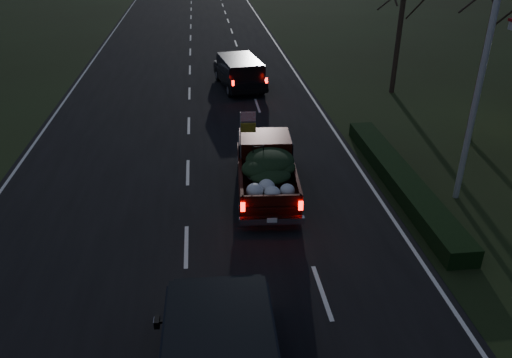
{
  "coord_description": "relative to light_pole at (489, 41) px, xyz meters",
  "views": [
    {
      "loc": [
        0.71,
        -12.55,
        8.78
      ],
      "look_at": [
        2.31,
        1.69,
        1.3
      ],
      "focal_mm": 35.0,
      "sensor_mm": 36.0,
      "label": 1
    }
  ],
  "objects": [
    {
      "name": "hedge_row",
      "position": [
        -1.7,
        1.0,
        -5.18
      ],
      "size": [
        1.0,
        10.0,
        0.6
      ],
      "primitive_type": "cube",
      "color": "black",
      "rests_on": "ground"
    },
    {
      "name": "lead_suv",
      "position": [
        -6.56,
        13.75,
        -4.4
      ],
      "size": [
        2.81,
        5.22,
        1.42
      ],
      "rotation": [
        0.0,
        0.0,
        0.16
      ],
      "color": "black",
      "rests_on": "ground"
    },
    {
      "name": "light_pole",
      "position": [
        0.0,
        0.0,
        0.0
      ],
      "size": [
        0.5,
        0.9,
        9.16
      ],
      "color": "silver",
      "rests_on": "ground"
    },
    {
      "name": "pickup_truck",
      "position": [
        -6.65,
        1.21,
        -4.47
      ],
      "size": [
        2.31,
        5.29,
        2.71
      ],
      "rotation": [
        0.0,
        0.0,
        -0.07
      ],
      "color": "black",
      "rests_on": "ground"
    },
    {
      "name": "ground",
      "position": [
        -9.5,
        -2.0,
        -5.48
      ],
      "size": [
        120.0,
        120.0,
        0.0
      ],
      "primitive_type": "plane",
      "color": "black",
      "rests_on": "ground"
    },
    {
      "name": "road_asphalt",
      "position": [
        -9.5,
        -2.0,
        -5.47
      ],
      "size": [
        14.0,
        120.0,
        0.02
      ],
      "primitive_type": "cube",
      "color": "black",
      "rests_on": "ground"
    }
  ]
}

